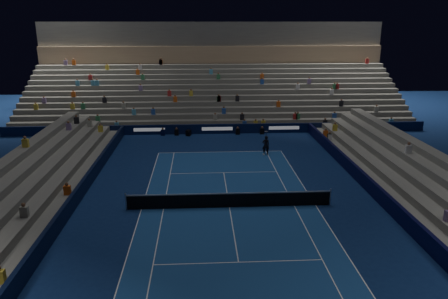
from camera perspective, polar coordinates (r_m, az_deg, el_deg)
name	(u,v)px	position (r m, az deg, el deg)	size (l,w,h in m)	color
ground	(229,207)	(26.97, 0.73, -7.75)	(90.00, 90.00, 0.00)	#0D204F
court_surface	(229,207)	(26.97, 0.73, -7.74)	(10.97, 23.77, 0.01)	navy
sponsor_barrier_far	(217,129)	(44.33, -0.92, 2.78)	(44.00, 0.25, 1.00)	black
sponsor_barrier_east	(381,197)	(29.06, 20.29, -5.93)	(0.25, 37.00, 1.00)	black
sponsor_barrier_west	(72,204)	(27.88, -19.73, -6.83)	(0.25, 37.00, 1.00)	black
grandstand_main	(214,88)	(53.00, -1.36, 8.25)	(44.00, 15.20, 11.20)	#60605B
grandstand_east	(435,189)	(30.45, 26.39, -4.79)	(5.00, 37.00, 2.50)	slate
grandstand_west	(13,199)	(28.91, -26.44, -5.91)	(5.00, 37.00, 2.50)	slate
tennis_net	(229,200)	(26.77, 0.73, -6.77)	(12.90, 0.10, 1.10)	#B2B2B7
tennis_player	(266,145)	(37.27, 5.62, 0.57)	(0.63, 0.41, 1.72)	black
broadcast_camera	(188,133)	(43.69, -4.79, 2.24)	(0.58, 0.96, 0.58)	black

